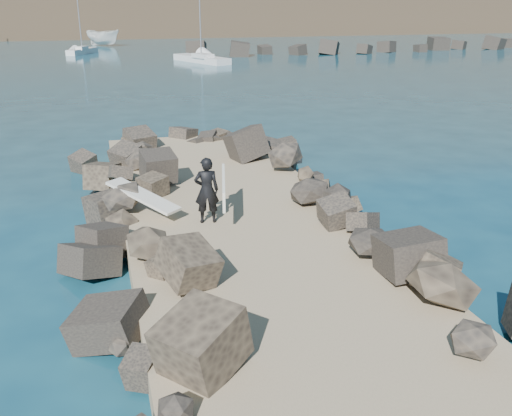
% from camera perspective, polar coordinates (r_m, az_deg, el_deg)
% --- Properties ---
extents(ground, '(800.00, 800.00, 0.00)m').
position_cam_1_polar(ground, '(14.80, -1.05, -4.19)').
color(ground, '#0F384C').
rests_on(ground, ground).
extents(jetty, '(6.00, 26.00, 0.60)m').
position_cam_1_polar(jetty, '(12.93, 1.21, -6.47)').
color(jetty, '#8C7759').
rests_on(jetty, ground).
extents(riprap_left, '(2.60, 22.00, 1.00)m').
position_cam_1_polar(riprap_left, '(12.84, -12.01, -6.13)').
color(riprap_left, black).
rests_on(riprap_left, ground).
extents(riprap_right, '(2.60, 22.00, 1.00)m').
position_cam_1_polar(riprap_right, '(14.29, 11.84, -3.35)').
color(riprap_right, black).
rests_on(riprap_right, ground).
extents(breakwater_secondary, '(52.00, 4.00, 1.20)m').
position_cam_1_polar(breakwater_secondary, '(78.34, 14.18, 15.37)').
color(breakwater_secondary, black).
rests_on(breakwater_secondary, ground).
extents(surfboard_resting, '(1.90, 2.07, 0.08)m').
position_cam_1_polar(surfboard_resting, '(15.59, -11.21, 0.80)').
color(surfboard_resting, silver).
rests_on(surfboard_resting, riprap_left).
extents(boat_imported, '(5.79, 6.09, 2.36)m').
position_cam_1_polar(boat_imported, '(88.92, -15.03, 16.15)').
color(boat_imported, white).
rests_on(boat_imported, ground).
extents(surfer_with_board, '(1.05, 2.13, 1.75)m').
position_cam_1_polar(surfer_with_board, '(14.75, -4.71, 1.82)').
color(surfer_with_board, black).
rests_on(surfer_with_board, jetty).
extents(sailboat_b, '(3.85, 5.44, 6.88)m').
position_cam_1_polar(sailboat_b, '(75.38, -16.97, 14.77)').
color(sailboat_b, silver).
rests_on(sailboat_b, ground).
extents(sailboat_c, '(4.94, 8.43, 9.95)m').
position_cam_1_polar(sailboat_c, '(62.51, -5.47, 14.61)').
color(sailboat_c, silver).
rests_on(sailboat_c, ground).
extents(sailboat_f, '(1.27, 5.26, 6.50)m').
position_cam_1_polar(sailboat_f, '(111.89, 2.24, 17.00)').
color(sailboat_f, silver).
rests_on(sailboat_f, ground).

